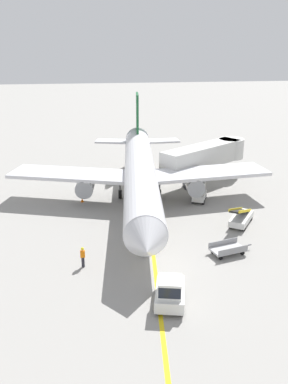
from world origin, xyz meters
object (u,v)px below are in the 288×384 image
baggage_tug_near_wing (200,193)px  belt_loader_forward_hold (241,217)px  ground_crew_marshaller (83,256)px  safety_cone_nose_left (82,200)px  airliner (140,173)px  jet_bridge (209,154)px  baggage_cart_loaded (228,249)px  pushback_tug (170,292)px

baggage_tug_near_wing → belt_loader_forward_hold: (2.28, -6.75, -0.15)m
ground_crew_marshaller → safety_cone_nose_left: bearing=90.4°
airliner → baggage_tug_near_wing: size_ratio=13.01×
safety_cone_nose_left → jet_bridge: bearing=17.4°
jet_bridge → baggage_cart_loaded: size_ratio=3.12×
baggage_cart_loaded → ground_crew_marshaller: 11.87m
ground_crew_marshaller → airliner: bearing=64.9°
jet_bridge → belt_loader_forward_hold: jet_bridge is taller
baggage_tug_near_wing → baggage_cart_loaded: baggage_tug_near_wing is taller
jet_bridge → safety_cone_nose_left: (-15.55, -4.86, -3.32)m
pushback_tug → baggage_tug_near_wing: bearing=69.5°
jet_bridge → belt_loader_forward_hold: bearing=-92.1°
baggage_tug_near_wing → baggage_cart_loaded: 12.35m
baggage_tug_near_wing → ground_crew_marshaller: bearing=-134.7°
baggage_tug_near_wing → ground_crew_marshaller: (-12.68, -12.81, -0.02)m
pushback_tug → safety_cone_nose_left: pushback_tug is taller
airliner → pushback_tug: airliner is taller
jet_bridge → baggage_tug_near_wing: size_ratio=4.40×
ground_crew_marshaller → safety_cone_nose_left: ground_crew_marshaller is taller
ground_crew_marshaller → baggage_cart_loaded: bearing=2.4°
pushback_tug → ground_crew_marshaller: bearing=134.6°
pushback_tug → safety_cone_nose_left: (-5.84, 20.02, -0.77)m
baggage_cart_loaded → ground_crew_marshaller: size_ratio=2.26×
baggage_tug_near_wing → baggage_cart_loaded: size_ratio=0.71×
baggage_cart_loaded → jet_bridge: bearing=79.0°
safety_cone_nose_left → belt_loader_forward_hold: bearing=-28.4°
belt_loader_forward_hold → safety_cone_nose_left: (-15.07, 8.16, -0.56)m
baggage_cart_loaded → ground_crew_marshaller: bearing=-177.6°
safety_cone_nose_left → pushback_tug: bearing=-73.7°
baggage_cart_loaded → baggage_tug_near_wing: bearing=86.1°
pushback_tug → belt_loader_forward_hold: (9.23, 11.87, -0.22)m
pushback_tug → baggage_tug_near_wing: pushback_tug is taller
pushback_tug → baggage_tug_near_wing: size_ratio=1.45×
belt_loader_forward_hold → safety_cone_nose_left: belt_loader_forward_hold is taller
jet_bridge → pushback_tug: jet_bridge is taller
airliner → baggage_cart_loaded: airliner is taller
airliner → ground_crew_marshaller: (-6.15, -13.13, -2.51)m
baggage_tug_near_wing → belt_loader_forward_hold: belt_loader_forward_hold is taller
jet_bridge → baggage_cart_loaded: bearing=-101.0°
pushback_tug → ground_crew_marshaller: 8.16m
airliner → jet_bridge: size_ratio=2.96×
jet_bridge → baggage_tug_near_wing: jet_bridge is taller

